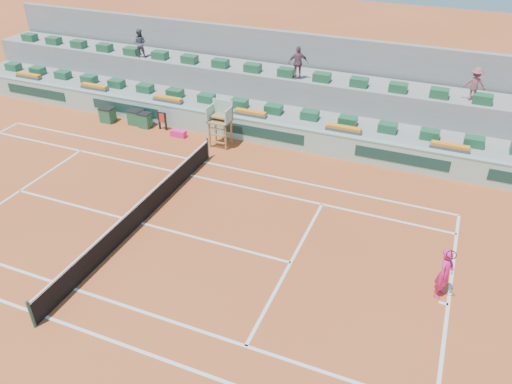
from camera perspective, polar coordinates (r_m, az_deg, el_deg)
ground at (r=20.79m, az=-12.95°, el=-3.49°), size 90.00×90.00×0.00m
seating_tier_lower at (r=28.60m, az=-1.15°, el=9.21°), size 36.00×4.00×1.20m
seating_tier_upper at (r=29.70m, az=0.08°, el=11.59°), size 36.00×2.40×2.60m
stadium_back_wall at (r=30.79m, az=1.25°, el=14.14°), size 36.00×0.40×4.40m
player_bag at (r=27.27m, az=-8.85°, el=6.63°), size 0.83×0.37×0.37m
spectator_left at (r=31.78m, az=-13.15°, el=16.25°), size 0.95×0.82×1.66m
spectator_mid at (r=27.42m, az=4.85°, el=14.50°), size 1.12×0.81×1.77m
spectator_right at (r=26.72m, az=23.73°, el=11.24°), size 1.08×0.65×1.63m
court_lines at (r=20.79m, az=-12.95°, el=-3.48°), size 23.89×11.09×0.01m
tennis_net at (r=20.49m, az=-13.13°, el=-2.30°), size 0.10×11.97×1.10m
advertising_hoarding at (r=26.75m, az=-3.00°, el=7.52°), size 36.00×0.34×1.26m
umpire_chair at (r=25.57m, az=-4.06°, el=8.49°), size 1.10×0.90×2.40m
seat_row_lower at (r=27.52m, az=-1.93°, el=10.08°), size 32.90×0.60×0.44m
seat_row_upper at (r=28.66m, az=-0.38°, el=14.02°), size 32.90×0.60×0.44m
flower_planters at (r=27.51m, az=-5.51°, el=9.74°), size 26.80×0.36×0.28m
drink_cooler_a at (r=28.60m, az=-12.56°, el=8.02°), size 0.68×0.59×0.84m
drink_cooler_b at (r=29.11m, az=-13.55°, el=8.34°), size 0.81×0.70×0.84m
drink_cooler_c at (r=29.82m, az=-16.61°, el=8.47°), size 0.78×0.67×0.84m
towel_rack at (r=28.04m, az=-10.68°, el=8.15°), size 0.52×0.09×1.03m
tennis_player at (r=17.62m, az=20.79°, el=-8.66°), size 0.69×0.97×2.28m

